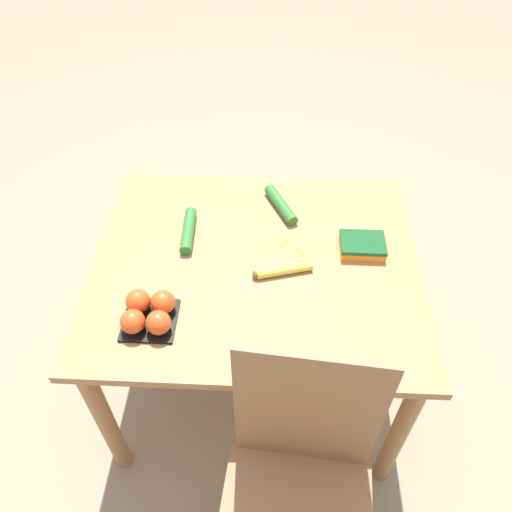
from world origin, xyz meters
The scene contains 8 objects.
ground_plane centered at (0.00, 0.00, 0.00)m, with size 12.00×12.00×0.00m, color gray.
dining_table centered at (0.00, 0.00, 0.62)m, with size 1.10×0.92×0.73m.
chair centered at (-0.15, 0.64, 0.51)m, with size 0.46×0.44×0.99m.
banana_bunch centered at (-0.07, 0.01, 0.74)m, with size 0.20×0.20×0.03m.
tomato_pack centered at (0.31, 0.26, 0.77)m, with size 0.16×0.16×0.08m.
carrot_bag centered at (-0.36, -0.07, 0.75)m, with size 0.15×0.11×0.04m.
cucumber_near centered at (-0.08, -0.28, 0.75)m, with size 0.13×0.20×0.04m.
cucumber_far centered at (0.24, -0.12, 0.75)m, with size 0.05×0.20×0.04m.
Camera 1 is at (-0.05, 1.13, 1.95)m, focal length 35.00 mm.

